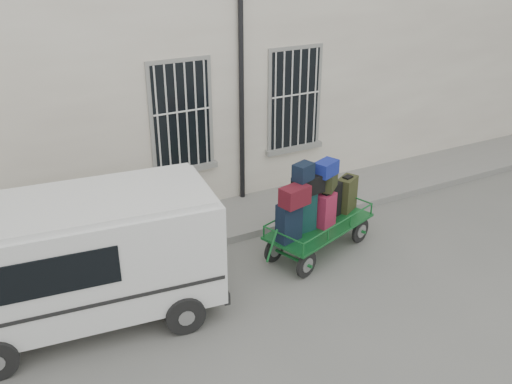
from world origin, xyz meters
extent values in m
plane|color=slate|center=(0.00, 0.00, 0.00)|extent=(80.00, 80.00, 0.00)
cube|color=beige|center=(0.00, 5.50, 3.00)|extent=(24.00, 5.00, 6.00)
cylinder|color=black|center=(0.95, 2.92, 2.80)|extent=(0.11, 0.11, 5.60)
cube|color=black|center=(-0.40, 2.98, 2.25)|extent=(1.20, 0.08, 2.20)
cube|color=gray|center=(-0.40, 2.96, 1.09)|extent=(1.45, 0.22, 0.12)
cube|color=black|center=(2.30, 2.98, 2.25)|extent=(1.20, 0.08, 2.20)
cube|color=gray|center=(2.30, 2.96, 1.09)|extent=(1.45, 0.22, 0.12)
cube|color=gray|center=(0.00, 2.20, 0.07)|extent=(24.00, 1.70, 0.15)
cylinder|color=black|center=(0.61, -0.34, 0.25)|extent=(0.50, 0.22, 0.51)
cylinder|color=gray|center=(0.61, -0.34, 0.25)|extent=(0.29, 0.18, 0.28)
cylinder|color=black|center=(0.36, 0.39, 0.25)|extent=(0.50, 0.22, 0.51)
cylinder|color=gray|center=(0.36, 0.39, 0.25)|extent=(0.29, 0.18, 0.28)
cylinder|color=black|center=(2.24, 0.22, 0.25)|extent=(0.50, 0.22, 0.51)
cylinder|color=gray|center=(2.24, 0.22, 0.25)|extent=(0.29, 0.18, 0.28)
cylinder|color=black|center=(1.99, 0.95, 0.25)|extent=(0.50, 0.22, 0.51)
cylinder|color=gray|center=(1.99, 0.95, 0.25)|extent=(0.29, 0.18, 0.28)
cube|color=#17652B|center=(1.30, 0.31, 0.56)|extent=(2.44, 1.68, 0.05)
cylinder|color=#17652B|center=(0.01, -0.14, 0.71)|extent=(0.29, 0.13, 0.57)
cube|color=black|center=(0.48, 0.10, 0.95)|extent=(0.51, 0.36, 0.74)
cube|color=black|center=(0.48, 0.10, 1.34)|extent=(0.21, 0.18, 0.03)
cube|color=#0D2E30|center=(0.93, 0.30, 0.97)|extent=(0.43, 0.30, 0.77)
cube|color=black|center=(0.93, 0.30, 1.37)|extent=(0.20, 0.18, 0.03)
cube|color=maroon|center=(1.38, 0.24, 0.91)|extent=(0.44, 0.36, 0.66)
cube|color=black|center=(1.38, 0.24, 1.26)|extent=(0.18, 0.16, 0.03)
cube|color=black|center=(1.68, 0.53, 0.93)|extent=(0.46, 0.33, 0.70)
cube|color=black|center=(1.68, 0.53, 1.30)|extent=(0.19, 0.17, 0.03)
cube|color=#303319|center=(2.13, 0.61, 0.93)|extent=(0.53, 0.46, 0.70)
cube|color=black|center=(2.13, 0.61, 1.30)|extent=(0.22, 0.19, 0.03)
cube|color=#4F0F21|center=(0.53, 0.00, 1.50)|extent=(0.58, 0.43, 0.35)
cube|color=black|center=(0.97, 0.26, 1.52)|extent=(0.62, 0.37, 0.33)
cube|color=#2D2E17|center=(1.47, 0.38, 1.45)|extent=(0.55, 0.53, 0.33)
cube|color=black|center=(0.81, 0.19, 1.83)|extent=(0.42, 0.36, 0.31)
cube|color=navy|center=(1.38, 0.30, 1.75)|extent=(0.52, 0.44, 0.27)
cube|color=white|center=(-3.15, 0.25, 1.20)|extent=(4.30, 2.21, 1.69)
cube|color=white|center=(-3.15, 0.25, 2.09)|extent=(4.10, 2.05, 0.09)
cube|color=black|center=(-3.80, -0.59, 1.48)|extent=(2.06, 0.25, 0.58)
cube|color=black|center=(-1.08, 0.03, 1.48)|extent=(0.18, 1.31, 0.52)
cube|color=black|center=(-1.09, 0.03, 0.40)|extent=(0.28, 1.74, 0.21)
cube|color=white|center=(-1.06, 0.03, 0.62)|extent=(0.07, 0.40, 0.11)
cylinder|color=black|center=(-1.88, -0.76, 0.32)|extent=(0.66, 0.27, 0.64)
cylinder|color=black|center=(-1.70, 0.96, 0.32)|extent=(0.66, 0.27, 0.64)
camera|label=1|loc=(-4.24, -7.64, 5.82)|focal=40.00mm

